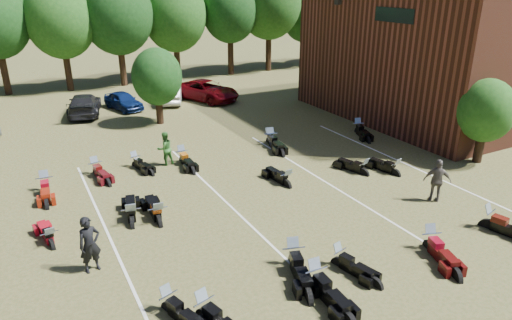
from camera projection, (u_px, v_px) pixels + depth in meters
ground at (324, 215)px, 18.39m from camera, size 160.00×160.00×0.00m
car_3 at (84, 104)px, 31.93m from camera, size 3.13×5.35×1.45m
car_4 at (123, 101)px, 33.27m from camera, size 2.49×4.04×1.28m
car_5 at (172, 94)px, 35.01m from camera, size 2.82×4.33×1.35m
car_6 at (206, 90)px, 35.76m from camera, size 4.54×6.10×1.54m
car_7 at (324, 78)px, 40.75m from camera, size 2.09×4.71×1.34m
person_black at (90, 245)px, 14.58m from camera, size 0.79×0.60×1.93m
person_green at (165, 149)px, 23.14m from camera, size 0.95×0.79×1.75m
person_grey at (437, 180)px, 19.29m from camera, size 1.12×1.10×1.89m
motorcycle_0 at (169, 311)px, 13.08m from camera, size 1.26×2.17×1.15m
motorcycle_1 at (205, 319)px, 12.77m from camera, size 1.34×2.42×1.29m
motorcycle_2 at (315, 288)px, 14.05m from camera, size 0.92×2.51×1.38m
motorcycle_3 at (338, 265)px, 15.17m from camera, size 1.08×2.13×1.14m
motorcycle_4 at (293, 265)px, 15.18m from camera, size 1.50×2.59×1.38m
motorcycle_5 at (487, 228)px, 17.48m from camera, size 1.31×2.55×1.36m
motorcycle_6 at (429, 249)px, 16.08m from camera, size 1.49×2.47×1.31m
motorcycle_7 at (52, 247)px, 16.24m from camera, size 0.96×2.12×1.14m
motorcycle_8 at (159, 224)px, 17.76m from camera, size 0.91×2.47×1.36m
motorcycle_9 at (133, 225)px, 17.67m from camera, size 1.28×2.56×1.37m
motorcycle_11 at (287, 186)px, 20.98m from camera, size 0.89×2.27×1.23m
motorcycle_12 at (363, 175)px, 22.24m from camera, size 1.24×2.27×1.21m
motorcycle_13 at (395, 175)px, 22.20m from camera, size 1.09×2.28×1.22m
motorcycle_14 at (96, 174)px, 22.30m from camera, size 1.05×2.30×1.24m
motorcycle_15 at (47, 191)px, 20.53m from camera, size 0.92×2.43×1.33m
motorcycle_16 at (136, 167)px, 23.19m from camera, size 1.16×2.10×1.12m
motorcycle_17 at (182, 162)px, 23.78m from camera, size 0.78×2.27×1.25m
motorcycle_18 at (269, 142)px, 26.64m from camera, size 0.98×2.25×1.21m
motorcycle_19 at (271, 145)px, 26.25m from camera, size 1.24×2.60×1.39m
motorcycle_20 at (357, 133)px, 28.25m from camera, size 1.49×2.48×1.32m
brick_building at (499, 31)px, 33.46m from camera, size 25.40×15.20×10.70m
tree_line at (119, 11)px, 39.38m from camera, size 56.00×6.00×9.79m
young_tree_near_building at (486, 111)px, 22.81m from camera, size 2.80×2.80×4.16m
young_tree_midfield at (157, 77)px, 29.07m from camera, size 3.20×3.20×4.70m
parking_lines at (226, 202)px, 19.52m from camera, size 20.10×14.00×0.01m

